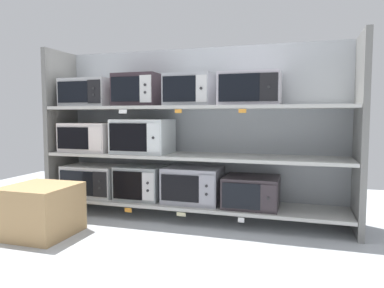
# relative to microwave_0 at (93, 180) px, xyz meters

# --- Properties ---
(ground) EXTENTS (6.84, 6.00, 0.02)m
(ground) POSITION_rel_microwave_0_xyz_m (1.08, -1.00, -0.33)
(ground) COLOR #B2B7BC
(back_panel) EXTENTS (3.04, 0.04, 1.66)m
(back_panel) POSITION_rel_microwave_0_xyz_m (1.08, 0.28, 0.51)
(back_panel) COLOR #9EA3A8
(back_panel) RESTS_ON ground
(upright_left) EXTENTS (0.05, 0.51, 1.66)m
(upright_left) POSITION_rel_microwave_0_xyz_m (-0.37, 0.00, 0.51)
(upright_left) COLOR slate
(upright_left) RESTS_ON ground
(upright_right) EXTENTS (0.05, 0.51, 1.66)m
(upright_right) POSITION_rel_microwave_0_xyz_m (2.53, 0.00, 0.51)
(upright_right) COLOR slate
(upright_right) RESTS_ON ground
(shelf_0) EXTENTS (2.84, 0.51, 0.03)m
(shelf_0) POSITION_rel_microwave_0_xyz_m (1.08, 0.00, -0.17)
(shelf_0) COLOR beige
(shelf_0) RESTS_ON ground
(microwave_0) EXTENTS (0.56, 0.39, 0.31)m
(microwave_0) POSITION_rel_microwave_0_xyz_m (0.00, 0.00, 0.00)
(microwave_0) COLOR silver
(microwave_0) RESTS_ON shelf_0
(microwave_1) EXTENTS (0.45, 0.39, 0.33)m
(microwave_1) POSITION_rel_microwave_0_xyz_m (0.55, -0.00, 0.01)
(microwave_1) COLOR #969EA0
(microwave_1) RESTS_ON shelf_0
(microwave_2) EXTENTS (0.53, 0.39, 0.34)m
(microwave_2) POSITION_rel_microwave_0_xyz_m (1.09, 0.00, 0.01)
(microwave_2) COLOR #9A9AA4
(microwave_2) RESTS_ON shelf_0
(microwave_3) EXTENTS (0.49, 0.43, 0.28)m
(microwave_3) POSITION_rel_microwave_0_xyz_m (1.65, -0.00, -0.02)
(microwave_3) COLOR #342C31
(microwave_3) RESTS_ON shelf_0
(price_tag_0) EXTENTS (0.08, 0.00, 0.05)m
(price_tag_0) POSITION_rel_microwave_0_xyz_m (0.02, -0.25, -0.21)
(price_tag_0) COLOR orange
(price_tag_1) EXTENTS (0.07, 0.00, 0.04)m
(price_tag_1) POSITION_rel_microwave_0_xyz_m (0.53, -0.25, -0.21)
(price_tag_1) COLOR orange
(price_tag_2) EXTENTS (0.08, 0.00, 0.03)m
(price_tag_2) POSITION_rel_microwave_0_xyz_m (1.06, -0.25, -0.21)
(price_tag_2) COLOR beige
(price_tag_3) EXTENTS (0.05, 0.00, 0.04)m
(price_tag_3) POSITION_rel_microwave_0_xyz_m (1.60, -0.25, -0.21)
(price_tag_3) COLOR white
(shelf_1) EXTENTS (2.84, 0.51, 0.03)m
(shelf_1) POSITION_rel_microwave_0_xyz_m (1.08, 0.00, 0.29)
(shelf_1) COLOR beige
(microwave_4) EXTENTS (0.53, 0.42, 0.29)m
(microwave_4) POSITION_rel_microwave_0_xyz_m (-0.02, 0.00, 0.45)
(microwave_4) COLOR silver
(microwave_4) RESTS_ON shelf_1
(microwave_5) EXTENTS (0.55, 0.41, 0.33)m
(microwave_5) POSITION_rel_microwave_0_xyz_m (0.57, -0.00, 0.47)
(microwave_5) COLOR silver
(microwave_5) RESTS_ON shelf_1
(shelf_2) EXTENTS (2.84, 0.51, 0.03)m
(shelf_2) POSITION_rel_microwave_0_xyz_m (1.08, 0.00, 0.75)
(shelf_2) COLOR beige
(microwave_6) EXTENTS (0.51, 0.38, 0.28)m
(microwave_6) POSITION_rel_microwave_0_xyz_m (-0.03, 0.00, 0.90)
(microwave_6) COLOR #B3B4B6
(microwave_6) RESTS_ON shelf_2
(microwave_7) EXTENTS (0.44, 0.36, 0.31)m
(microwave_7) POSITION_rel_microwave_0_xyz_m (0.53, 0.00, 0.92)
(microwave_7) COLOR #32262C
(microwave_7) RESTS_ON shelf_2
(microwave_8) EXTENTS (0.44, 0.34, 0.30)m
(microwave_8) POSITION_rel_microwave_0_xyz_m (1.06, 0.00, 0.91)
(microwave_8) COLOR #A1A4AA
(microwave_8) RESTS_ON shelf_2
(microwave_9) EXTENTS (0.53, 0.42, 0.29)m
(microwave_9) POSITION_rel_microwave_0_xyz_m (1.62, -0.00, 0.91)
(microwave_9) COLOR #BAB4BF
(microwave_9) RESTS_ON shelf_2
(price_tag_4) EXTENTS (0.08, 0.00, 0.04)m
(price_tag_4) POSITION_rel_microwave_0_xyz_m (0.49, -0.25, 0.71)
(price_tag_4) COLOR white
(price_tag_5) EXTENTS (0.06, 0.00, 0.03)m
(price_tag_5) POSITION_rel_microwave_0_xyz_m (1.04, -0.25, 0.71)
(price_tag_5) COLOR orange
(price_tag_6) EXTENTS (0.06, 0.00, 0.03)m
(price_tag_6) POSITION_rel_microwave_0_xyz_m (1.60, -0.25, 0.71)
(price_tag_6) COLOR orange
(shipping_carton) EXTENTS (0.52, 0.52, 0.42)m
(shipping_carton) POSITION_rel_microwave_0_xyz_m (0.02, -0.81, -0.11)
(shipping_carton) COLOR tan
(shipping_carton) RESTS_ON ground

